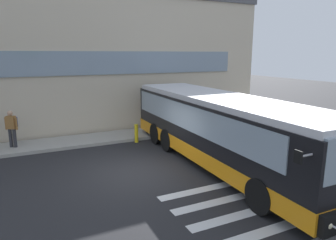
# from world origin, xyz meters

# --- Properties ---
(ground_plane) EXTENTS (80.00, 90.00, 0.02)m
(ground_plane) POSITION_xyz_m (0.00, 0.00, -0.01)
(ground_plane) COLOR #232326
(ground_plane) RESTS_ON ground
(bay_paint_stripes) EXTENTS (4.40, 3.96, 0.01)m
(bay_paint_stripes) POSITION_xyz_m (2.00, -4.20, 0.00)
(bay_paint_stripes) COLOR silver
(bay_paint_stripes) RESTS_ON ground
(terminal_building) EXTENTS (22.42, 13.80, 7.64)m
(terminal_building) POSITION_xyz_m (-0.69, 11.61, 3.81)
(terminal_building) COLOR beige
(terminal_building) RESTS_ON ground
(boarding_curb) EXTENTS (24.62, 2.00, 0.15)m
(boarding_curb) POSITION_xyz_m (0.00, 4.80, 0.07)
(boarding_curb) COLOR #9E9B93
(boarding_curb) RESTS_ON ground
(bus_main_foreground) EXTENTS (3.20, 11.58, 2.70)m
(bus_main_foreground) POSITION_xyz_m (3.20, -0.66, 1.33)
(bus_main_foreground) COLOR black
(bus_main_foreground) RESTS_ON ground
(passenger_by_doorway) EXTENTS (0.52, 0.49, 1.68)m
(passenger_by_doorway) POSITION_xyz_m (-4.14, 4.84, 1.11)
(passenger_by_doorway) COLOR #2D2D33
(passenger_by_doorway) RESTS_ON boarding_curb
(safety_bollard_yellow) EXTENTS (0.18, 0.18, 0.90)m
(safety_bollard_yellow) POSITION_xyz_m (1.27, 3.60, 0.45)
(safety_bollard_yellow) COLOR yellow
(safety_bollard_yellow) RESTS_ON ground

